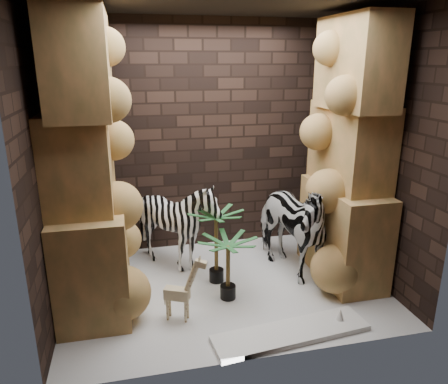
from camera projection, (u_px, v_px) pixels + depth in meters
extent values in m
plane|color=silver|center=(225.00, 287.00, 4.83)|extent=(3.50, 3.50, 0.00)
plane|color=black|center=(226.00, 2.00, 3.94)|extent=(3.50, 3.50, 0.00)
plane|color=black|center=(204.00, 138.00, 5.55)|extent=(3.50, 0.00, 3.50)
plane|color=black|center=(263.00, 195.00, 3.22)|extent=(3.50, 0.00, 3.50)
plane|color=black|center=(47.00, 168.00, 4.01)|extent=(0.00, 3.00, 3.00)
plane|color=black|center=(376.00, 151.00, 4.76)|extent=(0.00, 3.00, 3.00)
imported|color=white|center=(287.00, 217.00, 4.94)|extent=(0.96, 1.35, 1.45)
imported|color=white|center=(178.00, 228.00, 5.14)|extent=(0.98, 1.19, 1.05)
cube|color=white|center=(291.00, 333.00, 3.98)|extent=(1.55, 0.53, 0.05)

